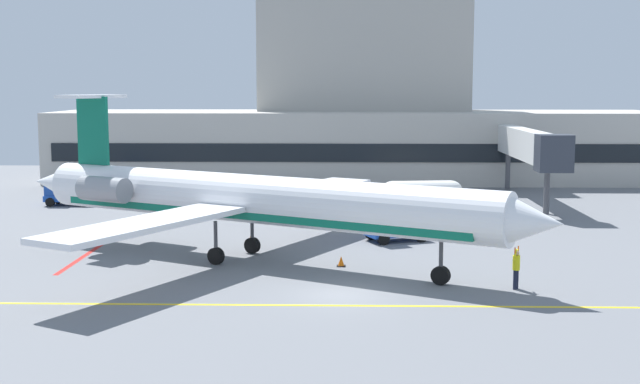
# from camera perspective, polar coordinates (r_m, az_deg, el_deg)

# --- Properties ---
(ground) EXTENTS (120.00, 120.00, 0.11)m
(ground) POSITION_cam_1_polar(r_m,az_deg,el_deg) (37.89, 1.63, -7.11)
(ground) COLOR slate
(terminal_building) EXTENTS (59.28, 13.86, 20.83)m
(terminal_building) POSITION_cam_1_polar(r_m,az_deg,el_deg) (84.04, 2.61, 5.64)
(terminal_building) COLOR #B7B2A8
(terminal_building) RESTS_ON ground
(jet_bridge_west) EXTENTS (2.40, 18.60, 5.94)m
(jet_bridge_west) POSITION_cam_1_polar(r_m,az_deg,el_deg) (68.52, 14.21, 3.07)
(jet_bridge_west) COLOR silver
(jet_bridge_west) RESTS_ON ground
(regional_jet) EXTENTS (30.19, 24.64, 8.84)m
(regional_jet) POSITION_cam_1_polar(r_m,az_deg,el_deg) (44.65, -5.03, -0.49)
(regional_jet) COLOR white
(regional_jet) RESTS_ON ground
(baggage_tug) EXTENTS (3.88, 2.12, 1.92)m
(baggage_tug) POSITION_cam_1_polar(r_m,az_deg,el_deg) (68.50, -17.09, -0.12)
(baggage_tug) COLOR #1E4CB2
(baggage_tug) RESTS_ON ground
(pushback_tractor) EXTENTS (4.05, 3.17, 2.29)m
(pushback_tractor) POSITION_cam_1_polar(r_m,az_deg,el_deg) (50.44, 4.82, -2.24)
(pushback_tractor) COLOR #1E4CB2
(pushback_tractor) RESTS_ON ground
(fuel_tank) EXTENTS (6.39, 2.45, 2.20)m
(fuel_tank) POSITION_cam_1_polar(r_m,az_deg,el_deg) (63.72, 6.99, -0.07)
(fuel_tank) COLOR white
(fuel_tank) RESTS_ON ground
(marshaller) EXTENTS (0.51, 0.75, 2.00)m
(marshaller) POSITION_cam_1_polar(r_m,az_deg,el_deg) (39.65, 13.32, -5.06)
(marshaller) COLOR #191E33
(marshaller) RESTS_ON ground
(safety_cone_alpha) EXTENTS (0.47, 0.47, 0.55)m
(safety_cone_alpha) POSITION_cam_1_polar(r_m,az_deg,el_deg) (43.53, 1.46, -4.80)
(safety_cone_alpha) COLOR orange
(safety_cone_alpha) RESTS_ON ground
(safety_cone_bravo) EXTENTS (0.47, 0.47, 0.55)m
(safety_cone_bravo) POSITION_cam_1_polar(r_m,az_deg,el_deg) (49.74, -4.78, -3.29)
(safety_cone_bravo) COLOR orange
(safety_cone_bravo) RESTS_ON ground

